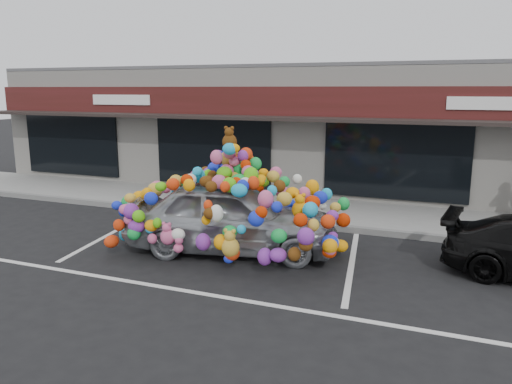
% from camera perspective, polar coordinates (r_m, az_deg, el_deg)
% --- Properties ---
extents(ground, '(90.00, 90.00, 0.00)m').
position_cam_1_polar(ground, '(11.19, -3.64, -6.71)').
color(ground, black).
rests_on(ground, ground).
extents(shop_building, '(24.00, 7.20, 4.31)m').
position_cam_1_polar(shop_building, '(18.65, 7.51, 7.41)').
color(shop_building, white).
rests_on(shop_building, ground).
extents(sidewalk, '(26.00, 3.00, 0.15)m').
position_cam_1_polar(sidewalk, '(14.74, 3.01, -1.86)').
color(sidewalk, gray).
rests_on(sidewalk, ground).
extents(kerb, '(26.00, 0.18, 0.16)m').
position_cam_1_polar(kerb, '(13.37, 0.94, -3.27)').
color(kerb, slate).
rests_on(kerb, ground).
extents(parking_stripe_left, '(0.73, 4.37, 0.01)m').
position_cam_1_polar(parking_stripe_left, '(12.98, -16.17, -4.53)').
color(parking_stripe_left, silver).
rests_on(parking_stripe_left, ground).
extents(parking_stripe_mid, '(0.73, 4.37, 0.01)m').
position_cam_1_polar(parking_stripe_mid, '(10.55, 10.87, -8.05)').
color(parking_stripe_mid, silver).
rests_on(parking_stripe_mid, ground).
extents(lane_line, '(14.00, 0.12, 0.01)m').
position_cam_1_polar(lane_line, '(8.49, 2.10, -12.85)').
color(lane_line, silver).
rests_on(lane_line, ground).
extents(toy_car, '(3.31, 5.20, 2.85)m').
position_cam_1_polar(toy_car, '(10.89, -2.77, -1.93)').
color(toy_car, '#93999C').
rests_on(toy_car, ground).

